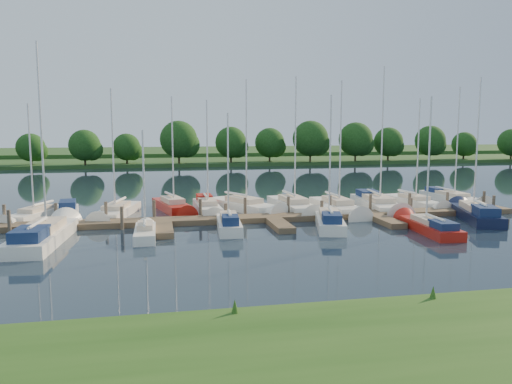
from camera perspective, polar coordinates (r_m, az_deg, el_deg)
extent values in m
plane|color=#182531|center=(30.22, 5.10, -6.01)|extent=(260.00, 260.00, 0.00)
cube|color=#204814|center=(16.25, 22.05, -17.67)|extent=(90.00, 10.00, 0.50)
cube|color=brown|center=(37.76, 1.68, -2.97)|extent=(40.00, 2.00, 0.40)
cube|color=brown|center=(34.73, -23.84, -4.52)|extent=(1.20, 4.00, 0.40)
cube|color=brown|center=(33.88, -10.49, -4.29)|extent=(1.20, 4.00, 0.40)
cube|color=brown|center=(34.89, 2.79, -3.83)|extent=(1.20, 4.00, 0.40)
cube|color=brown|center=(37.62, 14.71, -3.25)|extent=(1.20, 4.00, 0.40)
cube|color=brown|center=(41.73, 24.65, -2.65)|extent=(1.20, 4.00, 0.40)
cylinder|color=#473D33|center=(39.49, -26.79, -2.72)|extent=(0.24, 0.24, 2.00)
cylinder|color=#473D33|center=(38.70, -21.85, -2.65)|extent=(0.24, 0.24, 2.00)
cylinder|color=#473D33|center=(38.21, -16.75, -2.55)|extent=(0.24, 0.24, 2.00)
cylinder|color=#473D33|center=(38.03, -11.56, -2.43)|extent=(0.24, 0.24, 2.00)
cylinder|color=#473D33|center=(38.16, -6.37, -2.29)|extent=(0.24, 0.24, 2.00)
cylinder|color=#473D33|center=(38.61, -1.25, -2.13)|extent=(0.24, 0.24, 2.00)
cylinder|color=#473D33|center=(39.35, 3.71, -1.97)|extent=(0.24, 0.24, 2.00)
cylinder|color=#473D33|center=(40.37, 8.46, -1.79)|extent=(0.24, 0.24, 2.00)
cylinder|color=#473D33|center=(41.66, 12.93, -1.62)|extent=(0.24, 0.24, 2.00)
cylinder|color=#473D33|center=(43.18, 17.12, -1.45)|extent=(0.24, 0.24, 2.00)
cylinder|color=#473D33|center=(44.92, 21.00, -1.28)|extent=(0.24, 0.24, 2.00)
cylinder|color=#473D33|center=(46.85, 24.58, -1.12)|extent=(0.24, 0.24, 2.00)
cylinder|color=#473D33|center=(36.76, -26.36, -3.39)|extent=(0.24, 0.24, 2.00)
cylinder|color=#473D33|center=(35.55, -15.07, -3.22)|extent=(0.24, 0.24, 2.00)
cylinder|color=#473D33|center=(35.79, -3.48, -2.90)|extent=(0.24, 0.24, 2.00)
cylinder|color=#473D33|center=(37.43, 7.52, -2.50)|extent=(0.24, 0.24, 2.00)
cylinder|color=#473D33|center=(40.32, 17.26, -2.06)|extent=(0.24, 0.24, 2.00)
cylinder|color=#473D33|center=(44.19, 25.49, -1.64)|extent=(0.24, 0.24, 2.00)
cube|color=#23471B|center=(103.75, -6.67, 3.64)|extent=(180.00, 30.00, 0.60)
cube|color=#2F5324|center=(128.62, -7.58, 4.52)|extent=(220.00, 40.00, 1.40)
cylinder|color=#38281C|center=(92.74, -24.71, 3.25)|extent=(0.36, 0.36, 2.77)
sphere|color=#15360E|center=(92.60, -24.82, 5.34)|extent=(6.46, 6.46, 6.46)
sphere|color=#15360E|center=(92.51, -23.92, 4.81)|extent=(4.61, 4.61, 4.61)
cylinder|color=#38281C|center=(91.86, -19.70, 3.29)|extent=(0.36, 0.36, 2.21)
sphere|color=#15360E|center=(91.73, -19.77, 4.97)|extent=(5.15, 5.15, 5.15)
sphere|color=#15360E|center=(91.80, -19.05, 4.54)|extent=(3.68, 3.68, 3.68)
cylinder|color=#38281C|center=(90.26, -14.13, 3.41)|extent=(0.36, 0.36, 2.15)
sphere|color=#15360E|center=(90.12, -14.19, 5.08)|extent=(5.01, 5.01, 5.01)
sphere|color=#15360E|center=(90.31, -13.48, 4.65)|extent=(3.58, 3.58, 3.58)
cylinder|color=#38281C|center=(88.97, -7.86, 3.62)|extent=(0.36, 0.36, 2.49)
sphere|color=#15360E|center=(88.82, -7.90, 5.57)|extent=(5.80, 5.80, 5.80)
sphere|color=#15360E|center=(89.14, -7.10, 5.06)|extent=(4.14, 4.14, 4.14)
cylinder|color=#38281C|center=(90.64, -3.47, 3.59)|extent=(0.36, 0.36, 1.99)
sphere|color=#15360E|center=(90.51, -3.48, 5.12)|extent=(4.64, 4.64, 4.64)
sphere|color=#15360E|center=(90.88, -2.87, 4.72)|extent=(3.32, 3.32, 3.32)
cylinder|color=#38281C|center=(91.30, 2.38, 3.72)|extent=(0.36, 0.36, 2.32)
sphere|color=#15360E|center=(91.16, 2.38, 5.50)|extent=(5.41, 5.41, 5.41)
sphere|color=#15360E|center=(91.67, 3.06, 5.03)|extent=(3.87, 3.87, 3.87)
cylinder|color=#38281C|center=(96.60, 6.13, 4.04)|extent=(0.36, 0.36, 2.81)
sphere|color=#15360E|center=(96.47, 6.16, 6.07)|extent=(6.56, 6.56, 6.56)
sphere|color=#15360E|center=(97.11, 6.91, 5.52)|extent=(4.69, 4.69, 4.69)
cylinder|color=#38281C|center=(98.12, 11.37, 3.91)|extent=(0.36, 0.36, 2.54)
sphere|color=#15360E|center=(97.99, 11.41, 5.72)|extent=(5.93, 5.93, 5.93)
sphere|color=#15360E|center=(98.70, 12.04, 5.22)|extent=(4.24, 4.24, 4.24)
cylinder|color=#38281C|center=(101.51, 16.02, 3.78)|extent=(0.36, 0.36, 2.21)
sphere|color=#15360E|center=(101.39, 16.07, 5.31)|extent=(5.16, 5.16, 5.16)
sphere|color=#15360E|center=(102.11, 16.56, 4.89)|extent=(3.69, 3.69, 3.69)
cylinder|color=#38281C|center=(106.69, 18.87, 3.89)|extent=(0.36, 0.36, 2.41)
sphere|color=#15360E|center=(106.57, 18.93, 5.47)|extent=(5.63, 5.63, 5.63)
sphere|color=#15360E|center=(107.38, 19.42, 5.03)|extent=(4.02, 4.02, 4.02)
cylinder|color=#38281C|center=(110.51, 22.53, 3.73)|extent=(0.36, 0.36, 2.04)
sphere|color=#15360E|center=(110.40, 22.60, 5.02)|extent=(4.76, 4.76, 4.76)
sphere|color=#15360E|center=(111.16, 22.96, 4.67)|extent=(3.40, 3.40, 3.40)
cylinder|color=#38281C|center=(114.51, 26.65, 3.67)|extent=(0.36, 0.36, 2.24)
sphere|color=#15360E|center=(114.40, 26.73, 5.04)|extent=(5.23, 5.23, 5.23)
sphere|color=#15360E|center=(115.27, 27.09, 4.66)|extent=(3.74, 3.74, 3.74)
cube|color=white|center=(42.21, -23.55, -2.55)|extent=(3.86, 6.25, 0.95)
cone|color=white|center=(39.80, -26.01, -3.26)|extent=(1.59, 2.28, 0.85)
cube|color=beige|center=(41.88, -23.83, -1.83)|extent=(2.21, 3.00, 0.43)
cylinder|color=silver|center=(41.23, -24.35, 3.55)|extent=(0.12, 0.12, 8.17)
cylinder|color=silver|center=(42.57, -23.16, -1.18)|extent=(1.12, 2.56, 0.10)
cylinder|color=white|center=(42.57, -23.16, -1.18)|extent=(1.10, 2.32, 0.20)
cube|color=white|center=(42.54, -20.69, -2.34)|extent=(2.04, 4.69, 0.86)
cone|color=white|center=(40.30, -20.81, -2.87)|extent=(0.91, 1.44, 0.75)
cube|color=#16274E|center=(42.43, -20.73, -1.45)|extent=(1.49, 2.62, 0.78)
cube|color=white|center=(41.46, -15.49, -2.37)|extent=(3.45, 7.16, 1.01)
cone|color=white|center=(38.23, -17.03, -3.24)|extent=(1.49, 2.57, 0.97)
cube|color=beige|center=(41.03, -15.67, -1.59)|extent=(2.12, 3.35, 0.46)
cylinder|color=silver|center=(40.27, -16.04, 4.71)|extent=(0.12, 0.12, 9.32)
cylinder|color=silver|center=(41.96, -15.26, -0.87)|extent=(0.80, 3.05, 0.10)
cylinder|color=white|center=(41.96, -15.26, -0.87)|extent=(0.82, 2.73, 0.20)
cube|color=#AC190F|center=(42.89, -9.60, -1.89)|extent=(3.33, 6.72, 1.16)
cone|color=#AC190F|center=(39.83, -8.34, -2.57)|extent=(1.43, 2.42, 0.91)
cube|color=beige|center=(42.47, -9.51, -0.95)|extent=(2.03, 3.16, 0.53)
cylinder|color=silver|center=(41.76, -9.51, 4.72)|extent=(0.12, 0.12, 8.75)
cylinder|color=silver|center=(43.34, -9.87, -0.23)|extent=(0.80, 2.85, 0.10)
cylinder|color=white|center=(43.34, -9.87, -0.23)|extent=(0.82, 2.56, 0.20)
cube|color=white|center=(41.92, -5.62, -2.03)|extent=(1.93, 6.33, 1.09)
cone|color=white|center=(38.84, -5.03, -2.78)|extent=(0.94, 2.22, 0.88)
cube|color=beige|center=(41.50, -5.58, -1.16)|extent=(1.39, 2.86, 0.49)
cube|color=maroon|center=(43.52, -5.93, -0.64)|extent=(1.28, 1.92, 0.54)
cylinder|color=silver|center=(40.78, -5.59, 4.47)|extent=(0.12, 0.12, 8.48)
cylinder|color=silver|center=(42.37, -5.75, -0.45)|extent=(0.18, 2.83, 0.10)
cylinder|color=white|center=(42.37, -5.75, -0.45)|extent=(0.27, 2.52, 0.20)
cube|color=white|center=(42.69, -1.70, -1.83)|extent=(5.31, 7.68, 1.14)
cone|color=white|center=(39.77, 1.54, -2.51)|extent=(2.14, 2.83, 1.06)
cube|color=beige|center=(42.28, -1.40, -0.92)|extent=(2.95, 3.74, 0.52)
cylinder|color=silver|center=(41.55, -1.11, 5.77)|extent=(0.12, 0.12, 10.18)
cylinder|color=silver|center=(43.12, -2.31, -0.21)|extent=(1.63, 3.07, 0.10)
cylinder|color=white|center=(43.12, -2.31, -0.21)|extent=(1.55, 2.78, 0.20)
cube|color=white|center=(42.72, 4.10, -1.84)|extent=(2.67, 7.81, 1.19)
cone|color=white|center=(39.17, 5.95, -2.70)|extent=(1.26, 2.76, 1.08)
cube|color=beige|center=(42.25, 4.28, -0.89)|extent=(1.84, 3.56, 0.54)
cylinder|color=silver|center=(41.46, 4.52, 5.92)|extent=(0.12, 0.12, 10.37)
cylinder|color=silver|center=(43.26, 3.78, -0.11)|extent=(0.33, 3.46, 0.10)
cylinder|color=white|center=(43.26, 3.78, -0.11)|extent=(0.41, 3.08, 0.20)
cube|color=white|center=(42.45, 9.07, -1.97)|extent=(2.35, 7.45, 1.19)
cone|color=white|center=(39.13, 11.14, -2.81)|extent=(1.13, 2.62, 1.03)
cube|color=beige|center=(42.00, 9.29, -1.01)|extent=(1.68, 3.38, 0.54)
cylinder|color=silver|center=(41.24, 9.63, 5.55)|extent=(0.12, 0.12, 9.95)
cylinder|color=silver|center=(42.95, 8.73, -0.23)|extent=(0.23, 3.32, 0.10)
cylinder|color=white|center=(42.95, 8.73, -0.23)|extent=(0.32, 2.95, 0.20)
cube|color=white|center=(44.72, 13.61, -1.61)|extent=(3.19, 8.57, 1.14)
cone|color=white|center=(40.84, 15.51, -2.52)|extent=(1.47, 3.04, 1.17)
cube|color=beige|center=(44.22, 13.81, -0.76)|extent=(2.14, 3.93, 0.52)
cube|color=#16274E|center=(46.80, 12.71, -0.16)|extent=(1.89, 2.67, 0.57)
cylinder|color=silver|center=(43.41, 14.22, 6.36)|extent=(0.12, 0.12, 11.31)
cylinder|color=silver|center=(45.35, 13.31, -0.02)|extent=(0.49, 3.76, 0.10)
cylinder|color=white|center=(45.35, 13.31, -0.02)|extent=(0.54, 3.35, 0.20)
cube|color=white|center=(47.20, 17.32, -1.28)|extent=(2.61, 6.73, 1.01)
cone|color=white|center=(44.61, 19.76, -1.87)|extent=(1.19, 2.39, 0.92)
cube|color=beige|center=(46.85, 17.59, -0.57)|extent=(1.72, 3.09, 0.46)
cylinder|color=silver|center=(46.21, 18.03, 4.65)|extent=(0.12, 0.12, 8.85)
cylinder|color=silver|center=(47.60, 16.91, 0.03)|extent=(0.45, 2.94, 0.10)
cylinder|color=white|center=(47.60, 16.91, 0.03)|extent=(0.51, 2.63, 0.20)
cube|color=white|center=(51.15, 21.25, -0.80)|extent=(2.28, 7.52, 0.95)
cone|color=white|center=(48.14, 23.72, -1.40)|extent=(1.11, 2.64, 1.05)
cube|color=beige|center=(50.77, 21.51, -0.20)|extent=(1.65, 3.40, 0.43)
cube|color=#16274E|center=(52.79, 20.02, 0.23)|extent=(1.52, 2.28, 0.47)
cylinder|color=silver|center=(50.09, 22.02, 5.32)|extent=(0.12, 0.12, 10.08)
cylinder|color=silver|center=(51.65, 20.84, 0.34)|extent=(0.18, 3.36, 0.10)
cylinder|color=white|center=(51.65, 20.84, 0.34)|extent=(0.28, 2.99, 0.20)
cube|color=white|center=(33.04, -23.16, -5.16)|extent=(2.95, 8.51, 1.25)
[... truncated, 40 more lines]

